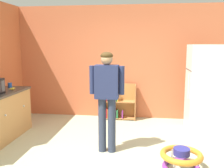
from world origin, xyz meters
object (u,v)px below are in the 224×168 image
(standing_person, at_px, (107,93))
(blue_cup, at_px, (10,85))
(bookshelf, at_px, (117,104))
(refrigerator, at_px, (206,89))
(baby_walker, at_px, (181,159))
(banana_bunch, at_px, (13,89))
(red_cup, at_px, (1,87))

(standing_person, xyz_separation_m, blue_cup, (-2.17, 0.85, -0.05))
(bookshelf, distance_m, blue_cup, 2.43)
(refrigerator, height_order, bookshelf, refrigerator)
(baby_walker, height_order, banana_bunch, banana_bunch)
(baby_walker, height_order, blue_cup, blue_cup)
(refrigerator, xyz_separation_m, standing_person, (-1.82, -1.18, 0.11))
(standing_person, height_order, blue_cup, standing_person)
(banana_bunch, height_order, red_cup, red_cup)
(red_cup, bearing_deg, blue_cup, 68.11)
(refrigerator, distance_m, red_cup, 4.10)
(standing_person, distance_m, blue_cup, 2.33)
(bookshelf, height_order, blue_cup, blue_cup)
(baby_walker, relative_size, red_cup, 6.36)
(banana_bunch, relative_size, red_cup, 1.64)
(refrigerator, distance_m, blue_cup, 4.00)
(bookshelf, bearing_deg, baby_walker, -63.23)
(baby_walker, bearing_deg, refrigerator, 67.98)
(standing_person, xyz_separation_m, red_cup, (-2.25, 0.65, -0.05))
(standing_person, bearing_deg, bookshelf, 91.57)
(refrigerator, xyz_separation_m, baby_walker, (-0.67, -1.66, -0.73))
(bookshelf, bearing_deg, blue_cup, -153.59)
(refrigerator, distance_m, standing_person, 2.17)
(standing_person, relative_size, baby_walker, 2.76)
(banana_bunch, bearing_deg, blue_cup, 127.71)
(bookshelf, bearing_deg, refrigerator, -21.09)
(refrigerator, xyz_separation_m, bookshelf, (-1.87, 0.72, -0.52))
(standing_person, distance_m, red_cup, 2.34)
(standing_person, bearing_deg, banana_bunch, 163.90)
(refrigerator, xyz_separation_m, blue_cup, (-3.99, -0.33, 0.06))
(bookshelf, relative_size, banana_bunch, 5.45)
(standing_person, height_order, banana_bunch, standing_person)
(refrigerator, xyz_separation_m, banana_bunch, (-3.76, -0.62, 0.04))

